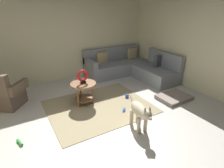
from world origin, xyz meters
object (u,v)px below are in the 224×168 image
(dog_bed_mat, at_px, (174,97))
(dog, at_px, (140,112))
(torus_sculpture, at_px, (83,76))
(dog_toy_bone, at_px, (124,110))
(side_table, at_px, (83,88))
(armchair, at_px, (5,94))
(dog_toy_rope, at_px, (20,142))
(sectional_couch, at_px, (130,68))
(dog_toy_ball, at_px, (127,96))

(dog_bed_mat, relative_size, dog, 0.95)
(torus_sculpture, height_order, dog_toy_bone, torus_sculpture)
(side_table, relative_size, dog_bed_mat, 0.75)
(armchair, bearing_deg, dog_toy_rope, -47.53)
(side_table, xyz_separation_m, torus_sculpture, (0.00, -0.00, 0.29))
(armchair, height_order, torus_sculpture, armchair)
(sectional_couch, xyz_separation_m, dog_bed_mat, (-0.01, -1.93, -0.25))
(side_table, bearing_deg, dog_bed_mat, -23.93)
(armchair, distance_m, side_table, 1.79)
(dog_bed_mat, bearing_deg, dog_toy_bone, 173.54)
(sectional_couch, distance_m, torus_sculpture, 2.36)
(dog_bed_mat, height_order, dog_toy_bone, dog_bed_mat)
(armchair, distance_m, dog_bed_mat, 4.06)
(sectional_couch, relative_size, dog_bed_mat, 2.81)
(side_table, height_order, dog, dog)
(dog_bed_mat, distance_m, dog_toy_rope, 3.58)
(armchair, relative_size, dog_bed_mat, 1.25)
(dog, xyz_separation_m, dog_toy_bone, (0.12, 0.69, -0.35))
(side_table, relative_size, dog_toy_rope, 3.18)
(dog, height_order, dog_toy_rope, dog)
(side_table, bearing_deg, torus_sculpture, -86.42)
(sectional_couch, relative_size, dog_toy_bone, 12.50)
(torus_sculpture, bearing_deg, dog_toy_rope, -153.45)
(torus_sculpture, bearing_deg, dog_toy_bone, -49.51)
(sectional_couch, bearing_deg, dog_toy_rope, -153.80)
(sectional_couch, relative_size, dog, 2.68)
(dog_bed_mat, bearing_deg, torus_sculpture, 156.07)
(dog_toy_rope, bearing_deg, dog_toy_ball, 10.66)
(torus_sculpture, height_order, dog_bed_mat, torus_sculpture)
(dog_toy_ball, bearing_deg, torus_sculpture, 166.02)
(torus_sculpture, bearing_deg, dog, -69.99)
(side_table, relative_size, torus_sculpture, 1.84)
(dog_toy_bone, bearing_deg, side_table, 130.49)
(armchair, xyz_separation_m, dog_bed_mat, (3.68, -1.69, -0.28))
(dog_toy_rope, relative_size, dog_toy_bone, 1.05)
(side_table, height_order, torus_sculpture, torus_sculpture)
(sectional_couch, xyz_separation_m, torus_sculpture, (-2.09, -1.01, 0.42))
(dog_toy_ball, height_order, dog_toy_rope, dog_toy_ball)
(armchair, height_order, dog, armchair)
(torus_sculpture, bearing_deg, dog_toy_ball, -13.98)
(dog, xyz_separation_m, dog_toy_ball, (0.54, 1.19, -0.33))
(armchair, relative_size, torus_sculpture, 3.07)
(dog, relative_size, dog_toy_ball, 8.06)
(armchair, bearing_deg, dog_toy_ball, 17.21)
(sectional_couch, bearing_deg, armchair, -176.22)
(armchair, bearing_deg, torus_sculpture, 12.79)
(side_table, relative_size, dog_toy_bone, 3.33)
(dog_bed_mat, relative_size, dog_toy_rope, 4.24)
(sectional_couch, distance_m, dog_bed_mat, 1.95)
(dog_toy_ball, relative_size, dog_toy_bone, 0.58)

